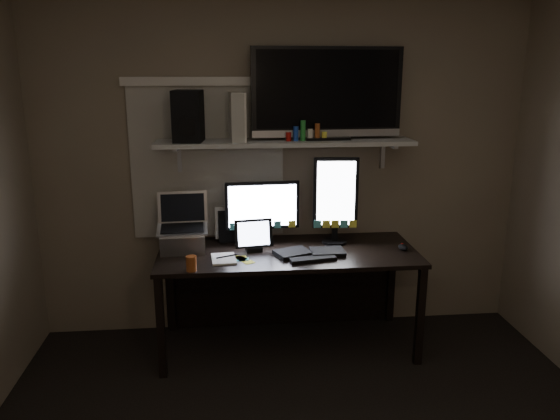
{
  "coord_description": "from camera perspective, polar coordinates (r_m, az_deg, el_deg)",
  "views": [
    {
      "loc": [
        -0.41,
        -2.17,
        1.97
      ],
      "look_at": [
        -0.07,
        1.25,
        1.07
      ],
      "focal_mm": 35.0,
      "sensor_mm": 36.0,
      "label": 1
    }
  ],
  "objects": [
    {
      "name": "back_wall",
      "position": [
        4.06,
        0.27,
        4.4
      ],
      "size": [
        3.6,
        0.0,
        3.6
      ],
      "primitive_type": "plane",
      "rotation": [
        1.57,
        0.0,
        0.0
      ],
      "color": "#736352",
      "rests_on": "floor"
    },
    {
      "name": "window_blinds",
      "position": [
        4.02,
        -7.57,
        4.9
      ],
      "size": [
        1.1,
        0.02,
        1.1
      ],
      "primitive_type": "cube",
      "color": "beige",
      "rests_on": "back_wall"
    },
    {
      "name": "desk",
      "position": [
        4.0,
        0.62,
        -6.11
      ],
      "size": [
        1.8,
        0.75,
        0.73
      ],
      "color": "black",
      "rests_on": "floor"
    },
    {
      "name": "wall_shelf",
      "position": [
        3.85,
        0.54,
        7.09
      ],
      "size": [
        1.8,
        0.35,
        0.03
      ],
      "primitive_type": "cube",
      "color": "beige",
      "rests_on": "back_wall"
    },
    {
      "name": "monitor_landscape",
      "position": [
        3.92,
        -1.85,
        -0.24
      ],
      "size": [
        0.54,
        0.09,
        0.47
      ],
      "primitive_type": "cube",
      "rotation": [
        0.0,
        0.0,
        0.06
      ],
      "color": "black",
      "rests_on": "desk"
    },
    {
      "name": "monitor_portrait",
      "position": [
        3.93,
        5.82,
        1.03
      ],
      "size": [
        0.33,
        0.08,
        0.64
      ],
      "primitive_type": "cube",
      "rotation": [
        0.0,
        0.0,
        -0.08
      ],
      "color": "black",
      "rests_on": "desk"
    },
    {
      "name": "keyboard",
      "position": [
        3.75,
        3.16,
        -4.46
      ],
      "size": [
        0.5,
        0.27,
        0.03
      ],
      "primitive_type": "cube",
      "rotation": [
        0.0,
        0.0,
        0.18
      ],
      "color": "black",
      "rests_on": "desk"
    },
    {
      "name": "mouse",
      "position": [
        3.94,
        12.75,
        -3.82
      ],
      "size": [
        0.07,
        0.1,
        0.04
      ],
      "primitive_type": "ellipsoid",
      "rotation": [
        0.0,
        0.0,
        0.08
      ],
      "color": "black",
      "rests_on": "desk"
    },
    {
      "name": "notepad",
      "position": [
        3.67,
        -5.91,
        -5.1
      ],
      "size": [
        0.17,
        0.23,
        0.01
      ],
      "primitive_type": "cube",
      "rotation": [
        0.0,
        0.0,
        0.08
      ],
      "color": "silver",
      "rests_on": "desk"
    },
    {
      "name": "tablet",
      "position": [
        3.79,
        -2.78,
        -2.65
      ],
      "size": [
        0.28,
        0.15,
        0.23
      ],
      "primitive_type": "cube",
      "rotation": [
        0.0,
        0.0,
        0.14
      ],
      "color": "black",
      "rests_on": "desk"
    },
    {
      "name": "file_sorter",
      "position": [
        4.03,
        -5.08,
        -1.49
      ],
      "size": [
        0.21,
        0.11,
        0.25
      ],
      "primitive_type": "cube",
      "rotation": [
        0.0,
        0.0,
        0.12
      ],
      "color": "black",
      "rests_on": "desk"
    },
    {
      "name": "laptop",
      "position": [
        3.83,
        -10.2,
        -1.43
      ],
      "size": [
        0.36,
        0.3,
        0.39
      ],
      "primitive_type": "cube",
      "rotation": [
        0.0,
        0.0,
        0.05
      ],
      "color": "#B9B9BE",
      "rests_on": "desk"
    },
    {
      "name": "cup",
      "position": [
        3.49,
        -9.25,
        -5.53
      ],
      "size": [
        0.08,
        0.08,
        0.1
      ],
      "primitive_type": "cylinder",
      "rotation": [
        0.0,
        0.0,
        0.15
      ],
      "color": "#98451B",
      "rests_on": "desk"
    },
    {
      "name": "sticky_notes",
      "position": [
        3.67,
        -3.69,
        -5.14
      ],
      "size": [
        0.3,
        0.23,
        0.0
      ],
      "primitive_type": null,
      "rotation": [
        0.0,
        0.0,
        -0.04
      ],
      "color": "#FFF745",
      "rests_on": "desk"
    },
    {
      "name": "tv",
      "position": [
        3.89,
        4.92,
        12.03
      ],
      "size": [
        1.07,
        0.24,
        0.63
      ],
      "primitive_type": "cube",
      "rotation": [
        0.0,
        0.0,
        0.04
      ],
      "color": "black",
      "rests_on": "wall_shelf"
    },
    {
      "name": "game_console",
      "position": [
        3.83,
        -4.47,
        9.71
      ],
      "size": [
        0.11,
        0.28,
        0.33
      ],
      "primitive_type": "cube",
      "rotation": [
        0.0,
        0.0,
        0.11
      ],
      "color": "silver",
      "rests_on": "wall_shelf"
    },
    {
      "name": "speaker",
      "position": [
        3.8,
        -9.57,
        9.65
      ],
      "size": [
        0.21,
        0.25,
        0.35
      ],
      "primitive_type": "cube",
      "rotation": [
        0.0,
        0.0,
        -0.11
      ],
      "color": "black",
      "rests_on": "wall_shelf"
    },
    {
      "name": "bottles",
      "position": [
        3.81,
        2.8,
        8.29
      ],
      "size": [
        0.23,
        0.07,
        0.14
      ],
      "primitive_type": null,
      "rotation": [
        0.0,
        0.0,
        0.1
      ],
      "color": "#A50F0C",
      "rests_on": "wall_shelf"
    }
  ]
}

